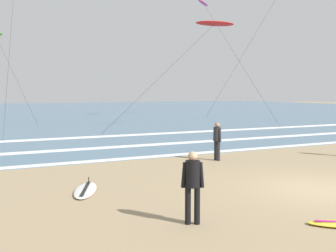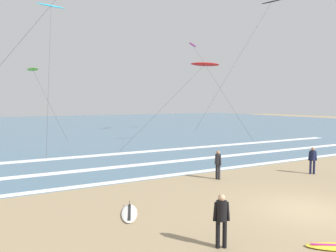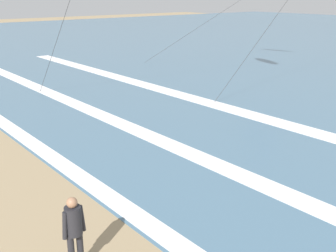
{
  "view_description": "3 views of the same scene",
  "coord_description": "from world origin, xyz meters",
  "px_view_note": "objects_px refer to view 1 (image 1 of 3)",
  "views": [
    {
      "loc": [
        -9.48,
        -8.76,
        2.88
      ],
      "look_at": [
        -1.02,
        8.0,
        1.33
      ],
      "focal_mm": 44.63,
      "sensor_mm": 36.0,
      "label": 1
    },
    {
      "loc": [
        -10.79,
        -8.35,
        4.25
      ],
      "look_at": [
        -1.47,
        8.54,
        2.84
      ],
      "focal_mm": 34.58,
      "sensor_mm": 36.0,
      "label": 2
    },
    {
      "loc": [
        6.52,
        2.85,
        5.23
      ],
      "look_at": [
        -2.56,
        10.32,
        1.36
      ],
      "focal_mm": 43.62,
      "sensor_mm": 36.0,
      "label": 3
    }
  ],
  "objects_px": {
    "surfer_foreground_main": "(193,181)",
    "surfboard_near_water": "(85,190)",
    "surfer_left_near": "(217,138)",
    "kite_magenta_far_left": "(204,4)",
    "kite_red_high_left": "(214,24)"
  },
  "relations": [
    {
      "from": "surfer_foreground_main",
      "to": "kite_red_high_left",
      "type": "relative_size",
      "value": 0.15
    },
    {
      "from": "surfer_foreground_main",
      "to": "kite_red_high_left",
      "type": "height_order",
      "value": "kite_red_high_left"
    },
    {
      "from": "kite_red_high_left",
      "to": "kite_magenta_far_left",
      "type": "bearing_deg",
      "value": 62.31
    },
    {
      "from": "surfer_left_near",
      "to": "kite_magenta_far_left",
      "type": "distance_m",
      "value": 29.76
    },
    {
      "from": "surfboard_near_water",
      "to": "kite_magenta_far_left",
      "type": "height_order",
      "value": "kite_magenta_far_left"
    },
    {
      "from": "surfer_foreground_main",
      "to": "surfer_left_near",
      "type": "relative_size",
      "value": 1.0
    },
    {
      "from": "surfer_foreground_main",
      "to": "surfer_left_near",
      "type": "xyz_separation_m",
      "value": [
        5.15,
        6.83,
        0.0
      ]
    },
    {
      "from": "surfer_foreground_main",
      "to": "kite_red_high_left",
      "type": "bearing_deg",
      "value": 55.9
    },
    {
      "from": "surfboard_near_water",
      "to": "kite_red_high_left",
      "type": "bearing_deg",
      "value": 47.13
    },
    {
      "from": "surfer_left_near",
      "to": "surfboard_near_water",
      "type": "relative_size",
      "value": 0.74
    },
    {
      "from": "surfboard_near_water",
      "to": "surfer_foreground_main",
      "type": "bearing_deg",
      "value": -72.26
    },
    {
      "from": "surfer_foreground_main",
      "to": "kite_magenta_far_left",
      "type": "bearing_deg",
      "value": 58.1
    },
    {
      "from": "surfer_foreground_main",
      "to": "surfboard_near_water",
      "type": "xyz_separation_m",
      "value": [
        -1.27,
        3.97,
        -0.91
      ]
    },
    {
      "from": "kite_red_high_left",
      "to": "kite_magenta_far_left",
      "type": "relative_size",
      "value": 0.79
    },
    {
      "from": "surfer_left_near",
      "to": "kite_red_high_left",
      "type": "height_order",
      "value": "kite_red_high_left"
    }
  ]
}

